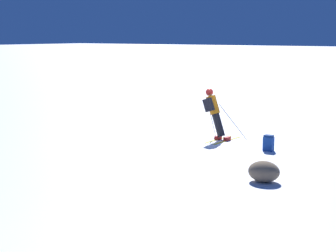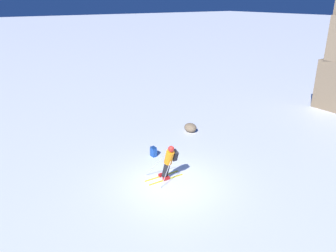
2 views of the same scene
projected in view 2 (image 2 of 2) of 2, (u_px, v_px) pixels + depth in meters
ground_plane at (171, 183)px, 13.84m from camera, size 300.00×300.00×0.00m
skier at (169, 161)px, 13.65m from camera, size 1.39×1.73×1.79m
spare_backpack at (153, 152)px, 16.13m from camera, size 0.31×0.23×0.50m
exposed_boulder_0 at (190, 128)px, 19.11m from camera, size 0.79×0.67×0.52m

